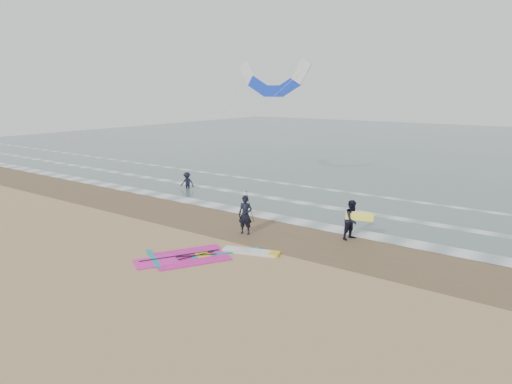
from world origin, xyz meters
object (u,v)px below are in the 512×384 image
Objects in this scene: person_walking at (352,220)px; surf_kite at (273,82)px; windsurf_rig at (207,256)px; person_wading at (187,178)px; person_standing at (245,215)px.

person_walking is 14.19m from surf_kite.
windsurf_rig is 16.62m from surf_kite.
surf_kite is (4.57, 4.22, 6.77)m from person_wading.
person_wading is at bearing 94.53° from person_walking.
person_wading reaches higher than windsurf_rig.
person_wading is (-9.78, 5.94, -0.19)m from person_standing.
surf_kite reaches higher than person_walking.
person_walking is at bearing -38.47° from surf_kite.
person_wading is at bearing -137.28° from surf_kite.
person_standing reaches higher than person_wading.
windsurf_rig is at bearing -59.88° from person_wading.
person_walking is (4.63, 2.35, -0.02)m from person_standing.
person_walking is (4.09, 5.84, 0.93)m from windsurf_rig.
person_standing is 11.45m from person_wading.
person_walking reaches higher than windsurf_rig.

